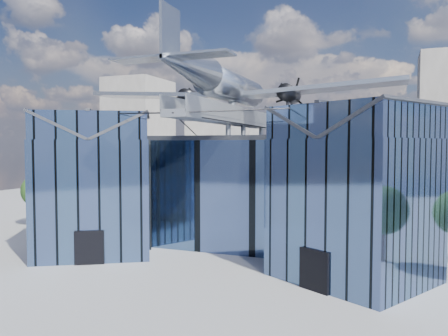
% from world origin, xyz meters
% --- Properties ---
extents(ground_plane, '(120.00, 120.00, 0.00)m').
position_xyz_m(ground_plane, '(0.00, 0.00, 0.00)').
color(ground_plane, gray).
extents(museum, '(32.88, 24.50, 17.60)m').
position_xyz_m(museum, '(0.00, 5.82, 5.54)').
color(museum, '#415984').
rests_on(museum, ground).
extents(bg_towers, '(77.00, 24.50, 26.00)m').
position_xyz_m(bg_towers, '(1.45, 50.49, 10.01)').
color(bg_towers, gray).
rests_on(bg_towers, ground).
extents(tree_side_w, '(4.49, 4.49, 5.81)m').
position_xyz_m(tree_side_w, '(-24.13, 6.70, 3.93)').
color(tree_side_w, '#311F13').
rests_on(tree_side_w, ground).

